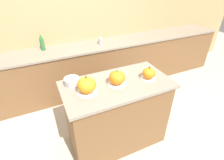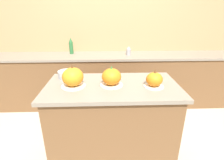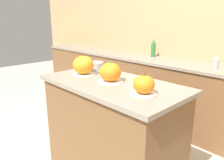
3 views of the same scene
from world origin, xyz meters
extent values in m
cube|color=tan|center=(0.00, 1.70, 1.25)|extent=(8.00, 0.06, 2.50)
cube|color=brown|center=(0.00, 0.00, 0.46)|extent=(1.22, 0.62, 0.92)
cube|color=gray|center=(0.00, 0.00, 0.94)|extent=(1.28, 0.68, 0.03)
cube|color=brown|center=(0.00, 1.37, 0.44)|extent=(6.00, 0.56, 0.89)
cube|color=gray|center=(0.00, 1.37, 0.90)|extent=(6.00, 0.60, 0.03)
cylinder|color=silver|center=(-0.37, -0.02, 0.96)|extent=(0.23, 0.23, 0.01)
ellipsoid|color=orange|center=(-0.37, -0.02, 1.05)|extent=(0.20, 0.20, 0.17)
cone|color=brown|center=(-0.37, -0.02, 1.16)|extent=(0.03, 0.03, 0.04)
cylinder|color=silver|center=(-0.01, -0.01, 0.96)|extent=(0.22, 0.22, 0.01)
ellipsoid|color=orange|center=(-0.01, -0.01, 1.05)|extent=(0.18, 0.18, 0.16)
cone|color=#38702D|center=(-0.01, -0.01, 1.14)|extent=(0.03, 0.03, 0.03)
cylinder|color=silver|center=(0.39, -0.06, 0.96)|extent=(0.19, 0.19, 0.01)
ellipsoid|color=orange|center=(0.39, -0.06, 1.03)|extent=(0.15, 0.15, 0.13)
cone|color=brown|center=(0.39, -0.06, 1.11)|extent=(0.03, 0.03, 0.04)
cylinder|color=#2D6B38|center=(-0.66, 1.50, 1.02)|extent=(0.07, 0.07, 0.20)
cone|color=#2D6B38|center=(-0.66, 1.50, 1.16)|extent=(0.06, 0.06, 0.08)
cylinder|color=#99999E|center=(0.33, 1.36, 0.97)|extent=(0.08, 0.08, 0.10)
cone|color=#99999E|center=(0.33, 1.36, 1.05)|extent=(0.07, 0.07, 0.04)
cylinder|color=#ADADB2|center=(-0.48, 0.21, 1.00)|extent=(0.18, 0.18, 0.08)
camera|label=1|loc=(-0.76, -1.50, 2.07)|focal=28.00mm
camera|label=2|loc=(-0.06, -1.54, 1.62)|focal=28.00mm
camera|label=3|loc=(1.29, -1.24, 1.47)|focal=35.00mm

